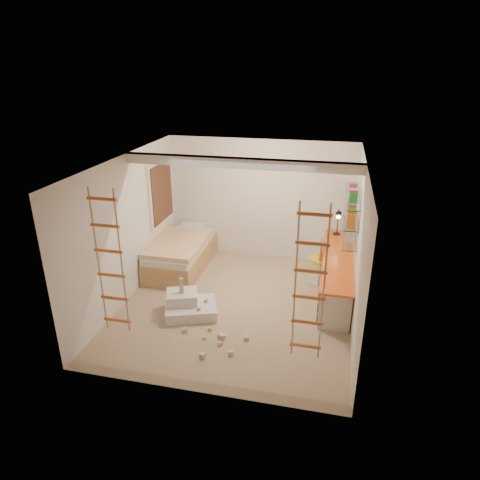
% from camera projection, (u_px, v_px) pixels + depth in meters
% --- Properties ---
extents(floor, '(4.50, 4.50, 0.00)m').
position_uv_depth(floor, '(236.00, 305.00, 7.70)').
color(floor, tan).
rests_on(floor, ground).
extents(ceiling_beam, '(4.00, 0.18, 0.16)m').
position_uv_depth(ceiling_beam, '(240.00, 163.00, 7.00)').
color(ceiling_beam, white).
rests_on(ceiling_beam, ceiling).
extents(window_frame, '(0.06, 1.15, 1.35)m').
position_uv_depth(window_frame, '(160.00, 192.00, 8.86)').
color(window_frame, white).
rests_on(window_frame, wall_left).
extents(window_blind, '(0.02, 1.00, 1.20)m').
position_uv_depth(window_blind, '(162.00, 192.00, 8.85)').
color(window_blind, '#4C2D1E').
rests_on(window_blind, window_frame).
extents(rope_ladder_left, '(0.41, 0.04, 2.13)m').
position_uv_depth(rope_ladder_left, '(110.00, 263.00, 5.82)').
color(rope_ladder_left, '#E15526').
rests_on(rope_ladder_left, ceiling).
extents(rope_ladder_right, '(0.41, 0.04, 2.13)m').
position_uv_depth(rope_ladder_right, '(310.00, 285.00, 5.26)').
color(rope_ladder_right, '#C04E20').
rests_on(rope_ladder_right, ceiling).
extents(waste_bin, '(0.25, 0.25, 0.31)m').
position_uv_depth(waste_bin, '(336.00, 318.00, 7.02)').
color(waste_bin, white).
rests_on(waste_bin, floor).
extents(desk, '(0.56, 2.80, 0.75)m').
position_uv_depth(desk, '(336.00, 273.00, 7.97)').
color(desk, '#E7591B').
rests_on(desk, floor).
extents(shelves, '(0.25, 1.80, 0.71)m').
position_uv_depth(shelves, '(350.00, 214.00, 7.75)').
color(shelves, white).
rests_on(shelves, wall_right).
extents(bed, '(1.02, 2.00, 0.69)m').
position_uv_depth(bed, '(181.00, 253.00, 8.98)').
color(bed, '#AD7F51').
rests_on(bed, floor).
extents(task_lamp, '(0.14, 0.36, 0.57)m').
position_uv_depth(task_lamp, '(338.00, 219.00, 8.56)').
color(task_lamp, black).
rests_on(task_lamp, desk).
extents(swivel_chair, '(0.52, 0.52, 0.88)m').
position_uv_depth(swivel_chair, '(320.00, 268.00, 8.36)').
color(swivel_chair, gold).
rests_on(swivel_chair, floor).
extents(play_platform, '(1.04, 0.92, 0.38)m').
position_uv_depth(play_platform, '(188.00, 306.00, 7.40)').
color(play_platform, silver).
rests_on(play_platform, floor).
extents(toy_blocks, '(1.40, 1.28, 0.65)m').
position_uv_depth(toy_blocks, '(203.00, 320.00, 6.92)').
color(toy_blocks, '#CCB284').
rests_on(toy_blocks, floor).
extents(books, '(0.14, 0.70, 0.92)m').
position_uv_depth(books, '(351.00, 208.00, 7.71)').
color(books, white).
rests_on(books, shelves).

